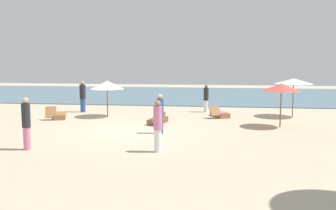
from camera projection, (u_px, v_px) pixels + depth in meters
ground_plane at (134, 131)px, 17.41m from camera, size 60.00×60.00×0.00m
ocean_water at (175, 95)px, 34.13m from camera, size 48.00×16.00×0.06m
umbrella_0 at (281, 87)px, 18.18m from camera, size 1.82×1.82×2.12m
umbrella_1 at (294, 81)px, 21.35m from camera, size 2.15×2.15×2.18m
umbrella_2 at (107, 85)px, 21.39m from camera, size 1.90×1.90×2.06m
lounger_1 at (158, 120)px, 19.32m from camera, size 0.94×1.79×0.67m
lounger_2 at (59, 115)px, 21.00m from camera, size 1.11×1.75×0.73m
lounger_3 at (219, 114)px, 21.53m from camera, size 1.22×1.79×0.68m
person_0 at (160, 113)px, 16.76m from camera, size 0.41×0.41×1.76m
person_1 at (83, 96)px, 23.36m from camera, size 0.40×0.40×1.92m
person_2 at (158, 126)px, 13.45m from camera, size 0.41×0.41×1.86m
person_3 at (26, 123)px, 13.77m from camera, size 0.42×0.42×1.93m
person_5 at (206, 98)px, 23.37m from camera, size 0.42×0.42×1.68m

